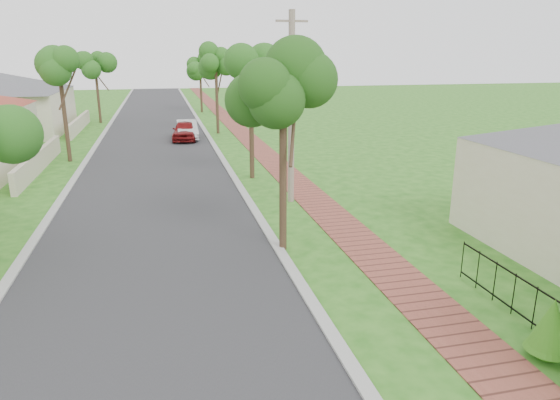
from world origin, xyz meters
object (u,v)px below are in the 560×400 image
object	(u,v)px
parked_car_red	(185,131)
near_tree	(283,91)
parked_car_white	(187,130)
utility_pole	(291,109)

from	to	relation	value
parked_car_red	near_tree	xyz separation A→B (m)	(1.80, -20.54, 4.02)
parked_car_red	near_tree	distance (m)	21.00
parked_car_white	near_tree	world-z (taller)	near_tree
near_tree	utility_pole	world-z (taller)	utility_pole
parked_car_red	parked_car_white	size ratio (longest dim) A/B	1.00
near_tree	utility_pole	bearing A→B (deg)	72.73
parked_car_red	near_tree	world-z (taller)	near_tree
parked_car_red	utility_pole	world-z (taller)	utility_pole
parked_car_red	parked_car_white	distance (m)	0.42
near_tree	utility_pole	distance (m)	5.15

